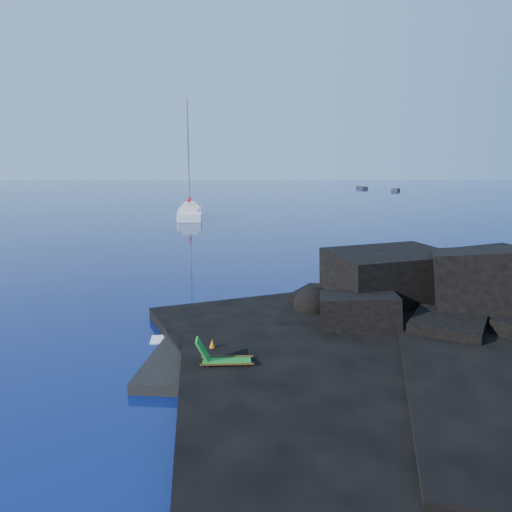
{
  "coord_description": "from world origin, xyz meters",
  "views": [
    {
      "loc": [
        3.6,
        -16.07,
        6.85
      ],
      "look_at": [
        4.01,
        10.13,
        2.0
      ],
      "focal_mm": 35.0,
      "sensor_mm": 36.0,
      "label": 1
    }
  ],
  "objects_px": {
    "sailboat": "(190,218)",
    "sunbather": "(334,337)",
    "distant_boat_a": "(362,189)",
    "deck_chair": "(227,354)",
    "marker_cone": "(212,347)",
    "distant_boat_b": "(396,191)"
  },
  "relations": [
    {
      "from": "sailboat",
      "to": "sunbather",
      "type": "height_order",
      "value": "sailboat"
    },
    {
      "from": "distant_boat_a",
      "to": "deck_chair",
      "type": "bearing_deg",
      "value": -114.16
    },
    {
      "from": "distant_boat_a",
      "to": "marker_cone",
      "type": "bearing_deg",
      "value": -114.56
    },
    {
      "from": "sunbather",
      "to": "distant_boat_b",
      "type": "xyz_separation_m",
      "value": [
        34.52,
        110.0,
        -0.51
      ]
    },
    {
      "from": "marker_cone",
      "to": "distant_boat_b",
      "type": "relative_size",
      "value": 0.12
    },
    {
      "from": "sailboat",
      "to": "deck_chair",
      "type": "xyz_separation_m",
      "value": [
        6.84,
        -49.1,
        0.94
      ]
    },
    {
      "from": "sunbather",
      "to": "distant_boat_a",
      "type": "height_order",
      "value": "sunbather"
    },
    {
      "from": "sunbather",
      "to": "marker_cone",
      "type": "distance_m",
      "value": 4.65
    },
    {
      "from": "sailboat",
      "to": "distant_boat_b",
      "type": "xyz_separation_m",
      "value": [
        45.23,
        63.65,
        0.0
      ]
    },
    {
      "from": "sunbather",
      "to": "marker_cone",
      "type": "bearing_deg",
      "value": -168.25
    },
    {
      "from": "sailboat",
      "to": "deck_chair",
      "type": "bearing_deg",
      "value": -88.07
    },
    {
      "from": "sunbather",
      "to": "deck_chair",
      "type": "bearing_deg",
      "value": -150.18
    },
    {
      "from": "distant_boat_a",
      "to": "distant_boat_b",
      "type": "height_order",
      "value": "distant_boat_a"
    },
    {
      "from": "distant_boat_a",
      "to": "sunbather",
      "type": "bearing_deg",
      "value": -112.76
    },
    {
      "from": "distant_boat_b",
      "to": "sailboat",
      "type": "bearing_deg",
      "value": -100.9
    },
    {
      "from": "sailboat",
      "to": "distant_boat_a",
      "type": "relative_size",
      "value": 2.96
    },
    {
      "from": "marker_cone",
      "to": "distant_boat_b",
      "type": "height_order",
      "value": "marker_cone"
    },
    {
      "from": "marker_cone",
      "to": "distant_boat_a",
      "type": "height_order",
      "value": "marker_cone"
    },
    {
      "from": "sunbather",
      "to": "marker_cone",
      "type": "relative_size",
      "value": 2.83
    },
    {
      "from": "marker_cone",
      "to": "distant_boat_a",
      "type": "relative_size",
      "value": 0.11
    },
    {
      "from": "deck_chair",
      "to": "distant_boat_a",
      "type": "bearing_deg",
      "value": 73.65
    },
    {
      "from": "deck_chair",
      "to": "marker_cone",
      "type": "distance_m",
      "value": 1.51
    }
  ]
}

